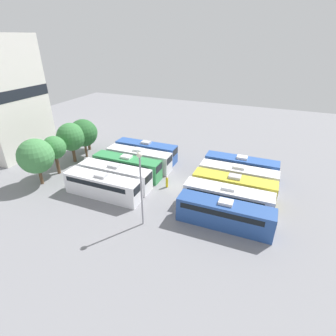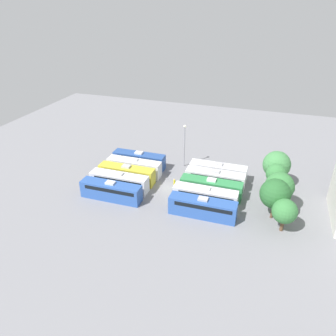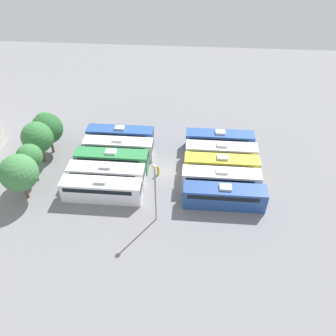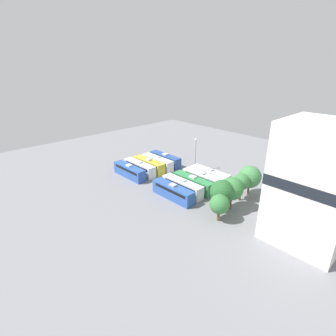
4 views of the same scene
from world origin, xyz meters
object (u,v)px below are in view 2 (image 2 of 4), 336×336
Objects in this scene: bus_6 at (215,179)px; tree_2 at (279,186)px; bus_0 at (139,160)px; bus_5 at (218,171)px; bus_4 at (111,191)px; light_pole at (185,139)px; tree_1 at (276,174)px; tree_4 at (285,211)px; bus_1 at (134,167)px; bus_3 at (119,181)px; worker_person at (174,183)px; bus_8 at (205,196)px; tree_0 at (277,165)px; bus_9 at (203,207)px; bus_7 at (211,187)px; bus_2 at (127,174)px; tree_3 at (275,194)px.

tree_2 is at bearing 68.86° from bus_6.
bus_0 is 1.00× the size of bus_5.
bus_0 is at bearing -179.38° from bus_4.
tree_2 is at bearing 60.72° from light_pole.
tree_1 is at bearing -172.01° from tree_2.
tree_2 reaches higher than tree_4.
light_pole is at bearing 128.01° from bus_1.
tree_1 is at bearing 110.59° from bus_4.
bus_6 is at bearing -111.14° from tree_2.
tree_1 reaches higher than bus_3.
worker_person is 19.12m from tree_2.
bus_8 is 1.19× the size of light_pole.
worker_person is at bearing -70.47° from tree_0.
bus_0 and bus_9 have the same top height.
tree_0 is at bearing 133.43° from bus_8.
bus_4 is 1.00× the size of bus_5.
bus_9 is (-0.05, 16.63, 0.00)m from bus_4.
bus_4 is 19.23m from light_pole.
bus_7 reaches higher than worker_person.
bus_2 is (3.15, -0.20, 0.00)m from bus_1.
bus_5 is at bearing 111.48° from bus_2.
bus_6 is (-10.09, 16.72, 0.00)m from bus_4.
bus_0 is 9.66m from bus_3.
bus_3 is 1.00× the size of bus_9.
bus_4 is at bearing -78.52° from tree_2.
worker_person is 19.38m from tree_0.
bus_0 is at bearing -179.01° from bus_2.
bus_2 is 9.54m from worker_person.
bus_4 is 12.12m from worker_person.
bus_1 and bus_4 have the same top height.
worker_person is (-4.11, -6.86, -0.91)m from bus_8.
bus_8 is 15.73m from light_pole.
tree_0 reaches higher than worker_person.
bus_7 is at bearing 100.79° from bus_3.
tree_0 is (-4.10, 27.18, 2.84)m from bus_1.
bus_8 is at bearing 89.88° from bus_3.
bus_2 is at bearing -82.47° from tree_1.
tree_4 reaches higher than worker_person.
bus_8 is 11.57m from tree_3.
bus_0 is 1.00× the size of bus_3.
bus_7 is 1.19× the size of light_pole.
bus_0 is 1.76× the size of tree_1.
tree_2 is (4.12, 27.90, 2.90)m from bus_1.
worker_person is (-0.89, 9.45, -0.91)m from bus_2.
bus_1 is at bearing 177.65° from bus_3.
bus_5 is 11.46m from tree_1.
bus_0 is at bearing -174.71° from bus_1.
tree_1 is 1.15× the size of tree_4.
bus_5 is 3.17m from bus_6.
light_pole reaches higher than bus_1.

